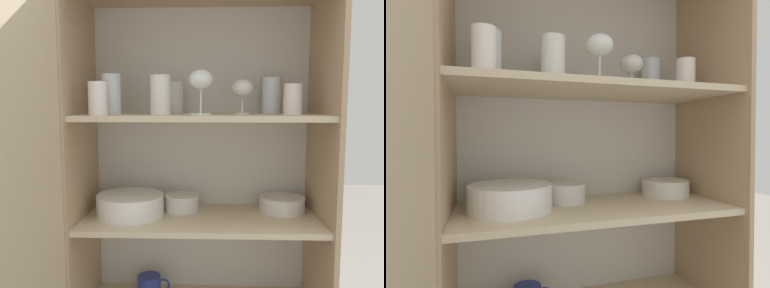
# 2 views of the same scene
# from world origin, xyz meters

# --- Properties ---
(cupboard_back_panel) EXTENTS (0.91, 0.02, 1.53)m
(cupboard_back_panel) POSITION_xyz_m (0.00, 0.37, 0.76)
(cupboard_back_panel) COLOR silver
(cupboard_back_panel) RESTS_ON ground_plane
(cupboard_side_left) EXTENTS (0.02, 0.40, 1.53)m
(cupboard_side_left) POSITION_xyz_m (-0.45, 0.18, 0.76)
(cupboard_side_left) COLOR tan
(cupboard_side_left) RESTS_ON ground_plane
(cupboard_side_right) EXTENTS (0.02, 0.40, 1.53)m
(cupboard_side_right) POSITION_xyz_m (0.45, 0.18, 0.76)
(cupboard_side_right) COLOR tan
(cupboard_side_right) RESTS_ON ground_plane
(shelf_board_middle) EXTENTS (0.87, 0.36, 0.02)m
(shelf_board_middle) POSITION_xyz_m (0.00, 0.18, 0.70)
(shelf_board_middle) COLOR beige
(shelf_board_upper) EXTENTS (0.87, 0.36, 0.02)m
(shelf_board_upper) POSITION_xyz_m (0.00, 0.18, 1.09)
(shelf_board_upper) COLOR beige
(tumbler_glass_0) EXTENTS (0.07, 0.07, 0.11)m
(tumbler_glass_0) POSITION_xyz_m (0.33, 0.15, 1.16)
(tumbler_glass_0) COLOR silver
(tumbler_glass_0) RESTS_ON shelf_board_upper
(tumbler_glass_1) EXTENTS (0.07, 0.07, 0.15)m
(tumbler_glass_1) POSITION_xyz_m (-0.33, 0.18, 1.17)
(tumbler_glass_1) COLOR white
(tumbler_glass_1) RESTS_ON shelf_board_upper
(tumbler_glass_2) EXTENTS (0.08, 0.08, 0.14)m
(tumbler_glass_2) POSITION_xyz_m (-0.15, 0.15, 1.17)
(tumbler_glass_2) COLOR white
(tumbler_glass_2) RESTS_ON shelf_board_upper
(tumbler_glass_3) EXTENTS (0.06, 0.06, 0.11)m
(tumbler_glass_3) POSITION_xyz_m (-0.34, 0.05, 1.16)
(tumbler_glass_3) COLOR silver
(tumbler_glass_3) RESTS_ON shelf_board_upper
(tumbler_glass_4) EXTENTS (0.08, 0.08, 0.14)m
(tumbler_glass_4) POSITION_xyz_m (0.28, 0.30, 1.17)
(tumbler_glass_4) COLOR white
(tumbler_glass_4) RESTS_ON shelf_board_upper
(tumbler_glass_5) EXTENTS (0.08, 0.08, 0.12)m
(tumbler_glass_5) POSITION_xyz_m (-0.11, 0.31, 1.16)
(tumbler_glass_5) COLOR silver
(tumbler_glass_5) RESTS_ON shelf_board_upper
(wine_glass_0) EXTENTS (0.08, 0.08, 0.13)m
(wine_glass_0) POSITION_xyz_m (0.15, 0.22, 1.19)
(wine_glass_0) COLOR white
(wine_glass_0) RESTS_ON shelf_board_upper
(wine_glass_1) EXTENTS (0.09, 0.09, 0.16)m
(wine_glass_1) POSITION_xyz_m (0.00, 0.14, 1.22)
(wine_glass_1) COLOR white
(wine_glass_1) RESTS_ON shelf_board_upper
(plate_stack_white) EXTENTS (0.25, 0.25, 0.08)m
(plate_stack_white) POSITION_xyz_m (-0.27, 0.19, 0.76)
(plate_stack_white) COLOR white
(plate_stack_white) RESTS_ON shelf_board_middle
(mixing_bowl_large) EXTENTS (0.18, 0.18, 0.06)m
(mixing_bowl_large) POSITION_xyz_m (0.32, 0.26, 0.75)
(mixing_bowl_large) COLOR silver
(mixing_bowl_large) RESTS_ON shelf_board_middle
(serving_bowl_small) EXTENTS (0.14, 0.14, 0.06)m
(serving_bowl_small) POSITION_xyz_m (-0.08, 0.26, 0.75)
(serving_bowl_small) COLOR silver
(serving_bowl_small) RESTS_ON shelf_board_middle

